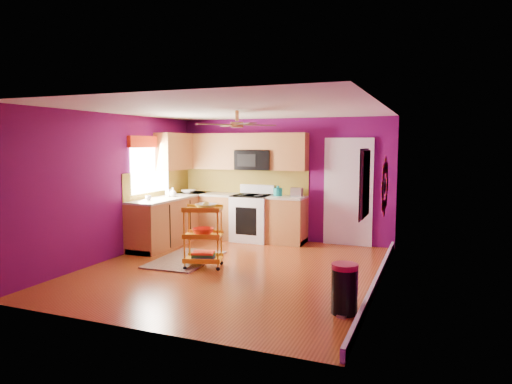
% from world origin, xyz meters
% --- Properties ---
extents(ground, '(5.00, 5.00, 0.00)m').
position_xyz_m(ground, '(0.00, 0.00, 0.00)').
color(ground, maroon).
rests_on(ground, ground).
extents(room_envelope, '(4.54, 5.04, 2.52)m').
position_xyz_m(room_envelope, '(0.03, 0.00, 1.63)').
color(room_envelope, '#610B55').
rests_on(room_envelope, ground).
extents(lower_cabinets, '(2.81, 2.31, 0.94)m').
position_xyz_m(lower_cabinets, '(-1.35, 1.82, 0.43)').
color(lower_cabinets, '#945928').
rests_on(lower_cabinets, ground).
extents(electric_range, '(0.76, 0.66, 1.13)m').
position_xyz_m(electric_range, '(-0.55, 2.17, 0.48)').
color(electric_range, white).
rests_on(electric_range, ground).
extents(upper_cabinetry, '(2.80, 2.30, 1.26)m').
position_xyz_m(upper_cabinetry, '(-1.24, 2.17, 1.80)').
color(upper_cabinetry, '#945928').
rests_on(upper_cabinetry, ground).
extents(left_window, '(0.08, 1.35, 1.08)m').
position_xyz_m(left_window, '(-2.22, 1.05, 1.74)').
color(left_window, white).
rests_on(left_window, ground).
extents(panel_door, '(0.95, 0.11, 2.15)m').
position_xyz_m(panel_door, '(1.35, 2.47, 1.02)').
color(panel_door, white).
rests_on(panel_door, ground).
extents(right_wall_art, '(0.04, 2.74, 1.04)m').
position_xyz_m(right_wall_art, '(2.23, -0.34, 1.44)').
color(right_wall_art, black).
rests_on(right_wall_art, ground).
extents(ceiling_fan, '(1.01, 1.01, 0.26)m').
position_xyz_m(ceiling_fan, '(0.00, 0.20, 2.29)').
color(ceiling_fan, '#BF8C3F').
rests_on(ceiling_fan, ground).
extents(shag_rug, '(0.96, 1.51, 0.02)m').
position_xyz_m(shag_rug, '(-1.01, 0.25, 0.01)').
color(shag_rug, black).
rests_on(shag_rug, ground).
extents(rolling_cart, '(0.70, 0.59, 1.07)m').
position_xyz_m(rolling_cart, '(-0.49, -0.04, 0.55)').
color(rolling_cart, gold).
rests_on(rolling_cart, ground).
extents(trash_can, '(0.37, 0.38, 0.59)m').
position_xyz_m(trash_can, '(2.00, -1.21, 0.30)').
color(trash_can, black).
rests_on(trash_can, ground).
extents(teal_kettle, '(0.18, 0.18, 0.21)m').
position_xyz_m(teal_kettle, '(-0.01, 2.23, 1.02)').
color(teal_kettle, '#128785').
rests_on(teal_kettle, lower_cabinets).
extents(toaster, '(0.22, 0.15, 0.18)m').
position_xyz_m(toaster, '(0.37, 2.25, 1.03)').
color(toaster, beige).
rests_on(toaster, lower_cabinets).
extents(soap_bottle_a, '(0.09, 0.10, 0.21)m').
position_xyz_m(soap_bottle_a, '(-2.00, 1.31, 1.04)').
color(soap_bottle_a, '#EA3F72').
rests_on(soap_bottle_a, lower_cabinets).
extents(soap_bottle_b, '(0.14, 0.14, 0.18)m').
position_xyz_m(soap_bottle_b, '(-1.90, 1.32, 1.03)').
color(soap_bottle_b, white).
rests_on(soap_bottle_b, lower_cabinets).
extents(counter_dish, '(0.28, 0.28, 0.07)m').
position_xyz_m(counter_dish, '(-1.95, 2.02, 0.97)').
color(counter_dish, white).
rests_on(counter_dish, lower_cabinets).
extents(counter_cup, '(0.11, 0.11, 0.09)m').
position_xyz_m(counter_cup, '(-2.02, 0.66, 0.98)').
color(counter_cup, white).
rests_on(counter_cup, lower_cabinets).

